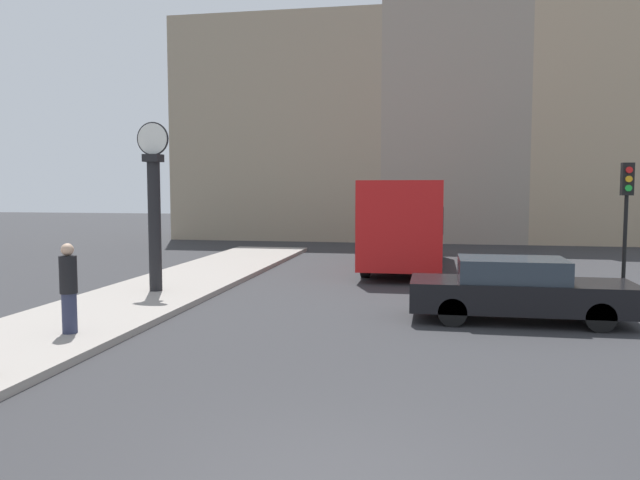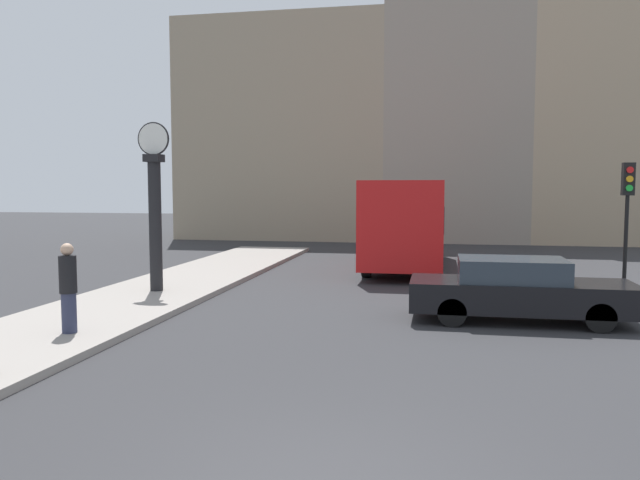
% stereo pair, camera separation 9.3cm
% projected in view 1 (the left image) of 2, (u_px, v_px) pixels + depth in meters
% --- Properties ---
extents(sidewalk_corner, '(3.26, 24.31, 0.14)m').
position_uv_depth(sidewalk_corner, '(159.00, 291.00, 17.02)').
color(sidewalk_corner, gray).
rests_on(sidewalk_corner, ground_plane).
extents(building_row, '(27.12, 5.00, 14.33)m').
position_uv_depth(building_row, '(428.00, 120.00, 34.18)').
color(building_row, gray).
rests_on(building_row, ground_plane).
extents(sedan_car, '(4.69, 1.71, 1.38)m').
position_uv_depth(sedan_car, '(518.00, 290.00, 13.47)').
color(sedan_car, black).
rests_on(sedan_car, ground_plane).
extents(bus_distant, '(2.59, 8.50, 3.11)m').
position_uv_depth(bus_distant, '(405.00, 219.00, 22.45)').
color(bus_distant, red).
rests_on(bus_distant, ground_plane).
extents(traffic_light_far, '(0.26, 0.24, 3.48)m').
position_uv_depth(traffic_light_far, '(626.00, 205.00, 14.55)').
color(traffic_light_far, black).
rests_on(traffic_light_far, ground_plane).
extents(street_clock, '(0.88, 0.43, 4.47)m').
position_uv_depth(street_clock, '(154.00, 210.00, 16.51)').
color(street_clock, black).
rests_on(street_clock, sidewalk_corner).
extents(pedestrian_black_jacket, '(0.32, 0.32, 1.71)m').
position_uv_depth(pedestrian_black_jacket, '(69.00, 288.00, 11.75)').
color(pedestrian_black_jacket, '#2D334C').
rests_on(pedestrian_black_jacket, sidewalk_corner).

